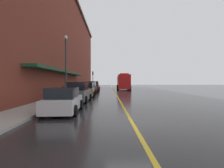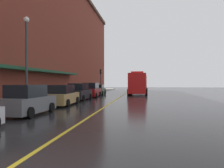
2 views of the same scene
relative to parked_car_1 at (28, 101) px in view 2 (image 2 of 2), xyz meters
The scene contains 15 objects.
ground_plane 16.77m from the parked_car_1, 76.48° to the left, with size 112.00×112.00×0.00m, color #232326.
sidewalk_left 16.46m from the parked_car_1, 97.99° to the left, with size 2.40×70.00×0.15m, color #9E9B93.
lane_center_stripe 16.77m from the parked_car_1, 76.48° to the left, with size 0.16×70.00×0.01m, color gold.
brick_building_left 19.68m from the parked_car_1, 121.78° to the left, with size 13.13×64.00×17.74m.
parked_car_1 is the anchor object (origin of this frame).
parked_car_2 5.83m from the parked_car_1, 89.57° to the left, with size 2.15×4.72×1.76m.
parked_car_3 11.44m from the parked_car_1, 90.35° to the left, with size 2.14×4.55×1.85m.
parked_car_4 16.87m from the parked_car_1, 89.87° to the left, with size 2.21×4.91×1.90m.
parked_car_5 22.27m from the parked_car_1, 90.22° to the left, with size 2.04×4.35×1.57m.
fire_truck 24.22m from the parked_car_1, 75.32° to the left, with size 3.04×8.38×3.53m.
parking_meter_0 1.46m from the parked_car_1, behind, with size 0.14×0.18×1.33m.
parking_meter_1 9.00m from the parked_car_1, 99.19° to the left, with size 0.14×0.18×1.33m.
parking_meter_2 10.36m from the parked_car_1, 97.98° to the left, with size 0.14×0.18×1.33m.
street_lamp_left 5.47m from the parked_car_1, 119.28° to the left, with size 0.44×0.44×6.94m.
traffic_light_near 31.38m from the parked_car_1, 92.52° to the left, with size 0.38×0.36×4.30m.
Camera 2 is at (3.13, -4.53, 2.04)m, focal length 36.99 mm.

